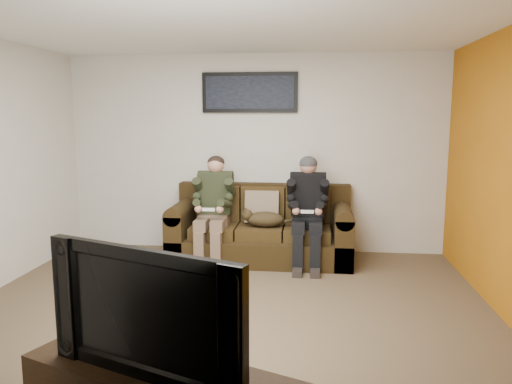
# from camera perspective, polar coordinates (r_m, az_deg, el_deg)

# --- Properties ---
(floor) EXTENTS (5.00, 5.00, 0.00)m
(floor) POSITION_cam_1_polar(r_m,az_deg,el_deg) (4.76, -3.44, -13.60)
(floor) COLOR brown
(floor) RESTS_ON ground
(ceiling) EXTENTS (5.00, 5.00, 0.00)m
(ceiling) POSITION_cam_1_polar(r_m,az_deg,el_deg) (4.47, -3.76, 18.91)
(ceiling) COLOR silver
(ceiling) RESTS_ON ground
(wall_back) EXTENTS (5.00, 0.00, 5.00)m
(wall_back) POSITION_cam_1_polar(r_m,az_deg,el_deg) (6.65, -0.19, 4.39)
(wall_back) COLOR beige
(wall_back) RESTS_ON ground
(wall_front) EXTENTS (5.00, 0.00, 5.00)m
(wall_front) POSITION_cam_1_polar(r_m,az_deg,el_deg) (2.28, -13.56, -4.52)
(wall_front) COLOR beige
(wall_front) RESTS_ON ground
(sofa) EXTENTS (2.25, 0.97, 0.92)m
(sofa) POSITION_cam_1_polar(r_m,az_deg,el_deg) (6.37, 0.65, -4.49)
(sofa) COLOR black
(sofa) RESTS_ON ground
(throw_pillow) EXTENTS (0.43, 0.20, 0.43)m
(throw_pillow) POSITION_cam_1_polar(r_m,az_deg,el_deg) (6.35, 0.69, -1.71)
(throw_pillow) COLOR #7F6B53
(throw_pillow) RESTS_ON sofa
(throw_blanket) EXTENTS (0.46, 0.22, 0.08)m
(throw_blanket) POSITION_cam_1_polar(r_m,az_deg,el_deg) (6.64, -4.95, 1.05)
(throw_blanket) COLOR tan
(throw_blanket) RESTS_ON sofa
(person_left) EXTENTS (0.51, 0.87, 1.31)m
(person_left) POSITION_cam_1_polar(r_m,az_deg,el_deg) (6.19, -4.86, -1.23)
(person_left) COLOR brown
(person_left) RESTS_ON sofa
(person_right) EXTENTS (0.51, 0.86, 1.31)m
(person_right) POSITION_cam_1_polar(r_m,az_deg,el_deg) (6.07, 5.92, -1.41)
(person_right) COLOR black
(person_right) RESTS_ON sofa
(cat) EXTENTS (0.66, 0.26, 0.24)m
(cat) POSITION_cam_1_polar(r_m,az_deg,el_deg) (6.13, 0.87, -3.08)
(cat) COLOR #47361B
(cat) RESTS_ON sofa
(framed_poster) EXTENTS (1.25, 0.05, 0.52)m
(framed_poster) POSITION_cam_1_polar(r_m,az_deg,el_deg) (6.61, -0.73, 11.30)
(framed_poster) COLOR black
(framed_poster) RESTS_ON wall_back
(television) EXTENTS (1.16, 0.58, 0.68)m
(television) POSITION_cam_1_polar(r_m,az_deg,el_deg) (2.70, -11.18, -12.80)
(television) COLOR black
(television) RESTS_ON tv_stand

